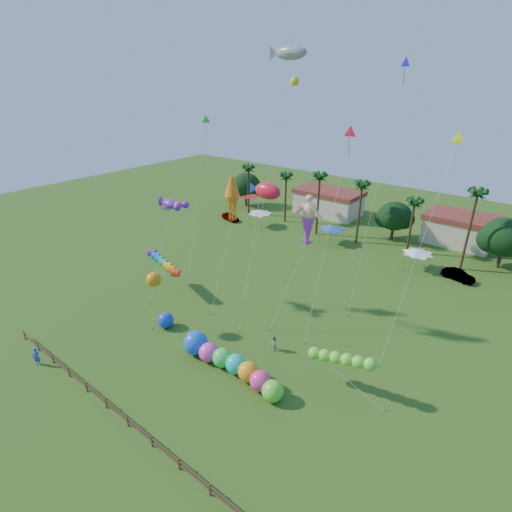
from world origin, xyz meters
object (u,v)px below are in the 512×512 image
Objects in this scene: car_a at (230,217)px; car_b at (458,275)px; blue_ball at (166,320)px; spectator_a at (36,356)px; spectator_b at (273,343)px; caterpillar_inflatable at (228,362)px.

car_a reaches higher than car_b.
blue_ball reaches higher than car_b.
blue_ball is (18.09, -30.43, 0.18)m from car_a.
spectator_a is at bearing -111.58° from blue_ball.
car_a is 39.94m from car_b.
car_a is 2.37× the size of spectator_b.
car_b is 2.41× the size of spectator_b.
caterpillar_inflatable is at bearing -5.44° from blue_ball.
car_b is 29.47m from spectator_b.
spectator_a reaches higher than spectator_b.
spectator_a is at bearing 160.38° from car_b.
spectator_a is 1.08× the size of blue_ball.
spectator_b is (-10.31, -27.61, 0.18)m from car_b.
car_a is 2.32× the size of blue_ball.
caterpillar_inflatable is at bearing -0.82° from spectator_a.
caterpillar_inflatable is 6.75× the size of blue_ball.
car_b is at bearing 70.95° from caterpillar_inflatable.
caterpillar_inflatable reaches higher than blue_ball.
blue_ball is (-21.83, -31.70, 0.19)m from car_b.
spectator_a is (13.48, -42.09, 0.26)m from car_a.
car_b is 2.18× the size of spectator_a.
car_b is 0.35× the size of caterpillar_inflatable.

